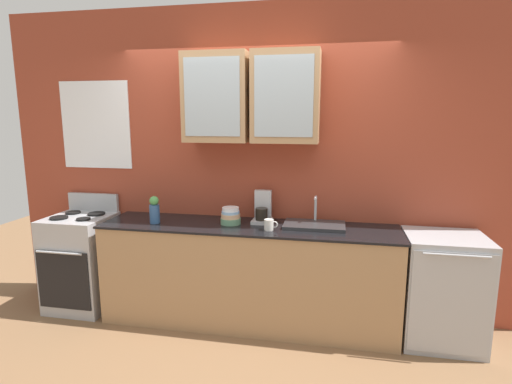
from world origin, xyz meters
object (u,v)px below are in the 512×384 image
Objects in this scene: vase at (154,210)px; bowl_stack at (231,216)px; stove_range at (82,261)px; sink_faucet at (314,225)px; dishwasher at (442,289)px; cup_near_sink at (269,225)px; coffee_maker at (262,210)px.

bowl_stack is at bearing 8.87° from vase.
sink_faucet is at bearing 1.81° from stove_range.
stove_range is at bearing 179.93° from dishwasher.
sink_faucet is at bearing 3.20° from bowl_stack.
vase is at bearing -174.08° from sink_faucet.
vase is (-1.43, -0.15, 0.10)m from sink_faucet.
cup_near_sink is at bearing -20.17° from bowl_stack.
vase is 0.27× the size of dishwasher.
coffee_maker is (-0.11, 0.26, 0.06)m from cup_near_sink.
sink_faucet is 2.15× the size of vase.
bowl_stack is at bearing 159.83° from cup_near_sink.
stove_range is 2.07× the size of sink_faucet.
vase is 2.57m from dishwasher.
bowl_stack is 0.69m from vase.
coffee_maker is (-1.55, 0.16, 0.57)m from dishwasher.
vase reaches higher than bowl_stack.
cup_near_sink is 1.54m from dishwasher.
sink_faucet is 0.75m from bowl_stack.
vase reaches higher than dishwasher.
bowl_stack is 1.90m from dishwasher.
sink_faucet is 4.55× the size of cup_near_sink.
dishwasher is at bearing -5.85° from coffee_maker.
coffee_maker is at bearing 4.95° from stove_range.
coffee_maker reaches higher than cup_near_sink.
dishwasher is (2.51, 0.07, -0.58)m from vase.
dishwasher is (1.45, 0.10, -0.51)m from cup_near_sink.
dishwasher is 3.18× the size of coffee_maker.
coffee_maker is at bearing 170.15° from sink_faucet.
cup_near_sink is 0.13× the size of dishwasher.
sink_faucet is 1.84× the size of coffee_maker.
cup_near_sink is (-0.37, -0.18, 0.03)m from sink_faucet.
vase is at bearing -178.34° from dishwasher.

